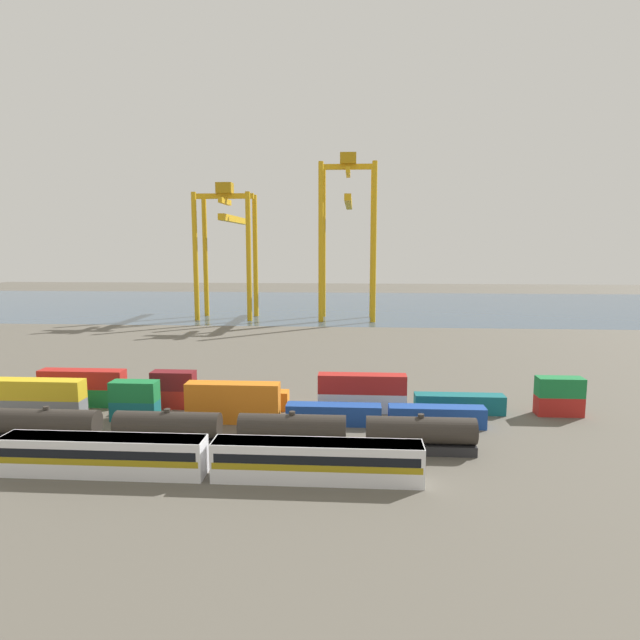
{
  "coord_description": "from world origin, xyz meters",
  "views": [
    {
      "loc": [
        7.77,
        -72.69,
        22.77
      ],
      "look_at": [
        1.53,
        20.92,
        9.69
      ],
      "focal_mm": 30.22,
      "sensor_mm": 36.0,
      "label": 1
    }
  ],
  "objects_px": {
    "gantry_crane_central": "(348,220)",
    "shipping_container_7": "(437,416)",
    "shipping_container_16": "(559,406)",
    "shipping_container_12": "(267,400)",
    "shipping_container_10": "(174,398)",
    "shipping_container_0": "(40,408)",
    "shipping_container_2": "(135,410)",
    "shipping_container_15": "(459,404)",
    "freight_tank_row": "(230,430)",
    "gantry_crane_west": "(228,235)",
    "passenger_train": "(209,456)"
  },
  "relations": [
    {
      "from": "passenger_train",
      "to": "shipping_container_2",
      "type": "height_order",
      "value": "passenger_train"
    },
    {
      "from": "shipping_container_15",
      "to": "gantry_crane_central",
      "type": "height_order",
      "value": "gantry_crane_central"
    },
    {
      "from": "shipping_container_16",
      "to": "gantry_crane_central",
      "type": "bearing_deg",
      "value": 107.31
    },
    {
      "from": "gantry_crane_west",
      "to": "shipping_container_0",
      "type": "bearing_deg",
      "value": -90.9
    },
    {
      "from": "shipping_container_2",
      "to": "shipping_container_16",
      "type": "xyz_separation_m",
      "value": [
        56.24,
        5.79,
        0.0
      ]
    },
    {
      "from": "shipping_container_0",
      "to": "shipping_container_7",
      "type": "bearing_deg",
      "value": 0.0
    },
    {
      "from": "shipping_container_7",
      "to": "shipping_container_12",
      "type": "bearing_deg",
      "value": 165.65
    },
    {
      "from": "passenger_train",
      "to": "shipping_container_15",
      "type": "relative_size",
      "value": 3.46
    },
    {
      "from": "shipping_container_16",
      "to": "passenger_train",
      "type": "bearing_deg",
      "value": -151.65
    },
    {
      "from": "freight_tank_row",
      "to": "shipping_container_15",
      "type": "bearing_deg",
      "value": 27.33
    },
    {
      "from": "shipping_container_16",
      "to": "shipping_container_10",
      "type": "bearing_deg",
      "value": 180.0
    },
    {
      "from": "shipping_container_2",
      "to": "gantry_crane_west",
      "type": "bearing_deg",
      "value": 96.4
    },
    {
      "from": "freight_tank_row",
      "to": "shipping_container_15",
      "type": "xyz_separation_m",
      "value": [
        28.33,
        14.64,
        -0.78
      ]
    },
    {
      "from": "shipping_container_7",
      "to": "shipping_container_10",
      "type": "xyz_separation_m",
      "value": [
        -35.88,
        5.79,
        0.0
      ]
    },
    {
      "from": "shipping_container_10",
      "to": "shipping_container_15",
      "type": "distance_m",
      "value": 39.76
    },
    {
      "from": "shipping_container_0",
      "to": "shipping_container_12",
      "type": "height_order",
      "value": "same"
    },
    {
      "from": "gantry_crane_central",
      "to": "shipping_container_10",
      "type": "bearing_deg",
      "value": -103.35
    },
    {
      "from": "shipping_container_2",
      "to": "shipping_container_7",
      "type": "relative_size",
      "value": 0.5
    },
    {
      "from": "shipping_container_0",
      "to": "shipping_container_16",
      "type": "height_order",
      "value": "same"
    },
    {
      "from": "shipping_container_12",
      "to": "gantry_crane_west",
      "type": "relative_size",
      "value": 0.15
    },
    {
      "from": "gantry_crane_west",
      "to": "shipping_container_12",
      "type": "bearing_deg",
      "value": -73.81
    },
    {
      "from": "shipping_container_16",
      "to": "shipping_container_0",
      "type": "bearing_deg",
      "value": -175.23
    },
    {
      "from": "passenger_train",
      "to": "shipping_container_0",
      "type": "bearing_deg",
      "value": 148.66
    },
    {
      "from": "shipping_container_2",
      "to": "shipping_container_10",
      "type": "height_order",
      "value": "same"
    },
    {
      "from": "shipping_container_10",
      "to": "shipping_container_0",
      "type": "bearing_deg",
      "value": -160.42
    },
    {
      "from": "passenger_train",
      "to": "shipping_container_2",
      "type": "relative_size",
      "value": 6.93
    },
    {
      "from": "shipping_container_10",
      "to": "gantry_crane_west",
      "type": "distance_m",
      "value": 100.31
    },
    {
      "from": "passenger_train",
      "to": "shipping_container_16",
      "type": "bearing_deg",
      "value": 28.35
    },
    {
      "from": "freight_tank_row",
      "to": "shipping_container_16",
      "type": "height_order",
      "value": "freight_tank_row"
    },
    {
      "from": "shipping_container_7",
      "to": "shipping_container_12",
      "type": "relative_size",
      "value": 2.0
    },
    {
      "from": "freight_tank_row",
      "to": "shipping_container_0",
      "type": "bearing_deg",
      "value": 162.28
    },
    {
      "from": "shipping_container_15",
      "to": "shipping_container_7",
      "type": "bearing_deg",
      "value": -123.87
    },
    {
      "from": "shipping_container_12",
      "to": "gantry_crane_west",
      "type": "height_order",
      "value": "gantry_crane_west"
    },
    {
      "from": "shipping_container_7",
      "to": "shipping_container_15",
      "type": "xyz_separation_m",
      "value": [
        3.88,
        5.79,
        0.0
      ]
    },
    {
      "from": "passenger_train",
      "to": "gantry_crane_central",
      "type": "distance_m",
      "value": 122.98
    },
    {
      "from": "shipping_container_10",
      "to": "shipping_container_15",
      "type": "xyz_separation_m",
      "value": [
        39.76,
        0.0,
        0.0
      ]
    },
    {
      "from": "gantry_crane_west",
      "to": "gantry_crane_central",
      "type": "bearing_deg",
      "value": 0.62
    },
    {
      "from": "shipping_container_7",
      "to": "gantry_crane_central",
      "type": "relative_size",
      "value": 0.24
    },
    {
      "from": "shipping_container_10",
      "to": "gantry_crane_west",
      "type": "xyz_separation_m",
      "value": [
        -14.67,
        96.16,
        24.5
      ]
    },
    {
      "from": "passenger_train",
      "to": "shipping_container_16",
      "type": "distance_m",
      "value": 47.47
    },
    {
      "from": "shipping_container_0",
      "to": "shipping_container_10",
      "type": "distance_m",
      "value": 17.26
    },
    {
      "from": "freight_tank_row",
      "to": "shipping_container_2",
      "type": "relative_size",
      "value": 9.06
    },
    {
      "from": "shipping_container_7",
      "to": "shipping_container_16",
      "type": "height_order",
      "value": "same"
    },
    {
      "from": "shipping_container_12",
      "to": "shipping_container_0",
      "type": "bearing_deg",
      "value": -168.91
    },
    {
      "from": "passenger_train",
      "to": "shipping_container_16",
      "type": "xyz_separation_m",
      "value": [
        41.77,
        22.54,
        -0.84
      ]
    },
    {
      "from": "shipping_container_15",
      "to": "shipping_container_16",
      "type": "xyz_separation_m",
      "value": [
        13.25,
        0.0,
        0.0
      ]
    },
    {
      "from": "gantry_crane_west",
      "to": "gantry_crane_central",
      "type": "relative_size",
      "value": 0.83
    },
    {
      "from": "shipping_container_7",
      "to": "shipping_container_12",
      "type": "height_order",
      "value": "same"
    },
    {
      "from": "shipping_container_2",
      "to": "gantry_crane_west",
      "type": "height_order",
      "value": "gantry_crane_west"
    },
    {
      "from": "gantry_crane_central",
      "to": "shipping_container_7",
      "type": "bearing_deg",
      "value": -82.79
    }
  ]
}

